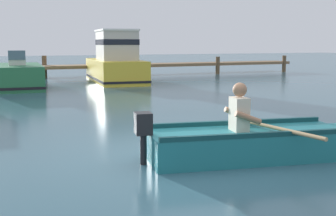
# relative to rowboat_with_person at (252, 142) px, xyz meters

# --- Properties ---
(ground_plane) EXTENTS (120.00, 120.00, 0.00)m
(ground_plane) POSITION_rel_rowboat_with_person_xyz_m (-1.00, 0.79, -0.25)
(ground_plane) COLOR #386070
(wooden_dock) EXTENTS (15.28, 1.64, 1.15)m
(wooden_dock) POSITION_rel_rowboat_with_person_xyz_m (6.77, 17.27, 0.32)
(wooden_dock) COLOR brown
(wooden_dock) RESTS_ON ground
(rowboat_with_person) EXTENTS (3.72, 2.05, 1.19)m
(rowboat_with_person) POSITION_rel_rowboat_with_person_xyz_m (0.00, 0.00, 0.00)
(rowboat_with_person) COLOR #1E727A
(rowboat_with_person) RESTS_ON ground
(moored_boat_green) EXTENTS (2.19, 4.59, 1.51)m
(moored_boat_green) POSITION_rel_rowboat_with_person_xyz_m (-2.26, 13.06, 0.19)
(moored_boat_green) COLOR #287042
(moored_boat_green) RESTS_ON ground
(moored_boat_yellow) EXTENTS (2.61, 5.60, 2.40)m
(moored_boat_yellow) POSITION_rel_rowboat_with_person_xyz_m (2.17, 13.99, 0.63)
(moored_boat_yellow) COLOR gold
(moored_boat_yellow) RESTS_ON ground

